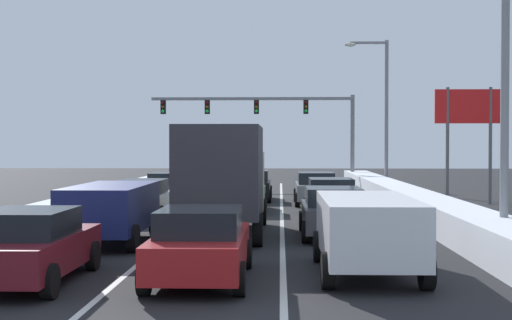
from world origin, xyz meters
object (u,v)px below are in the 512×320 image
Objects in this scene: traffic_light_gantry at (276,114)px; roadside_sign_right at (469,119)px; box_truck_center_lane_second at (224,174)px; sedan_white_left_lane_third at (143,199)px; sedan_green_center_lane_third at (243,193)px; suv_white_right_lane_nearest at (367,228)px; sedan_red_center_lane_nearest at (200,244)px; sedan_gray_right_lane_fourth at (316,188)px; suv_navy_left_lane_second at (111,208)px; street_lamp_right_mid at (381,102)px; sedan_silver_right_lane_third at (331,198)px; sedan_maroon_left_lane_nearest at (29,246)px; sedan_charcoal_right_lane_second at (333,212)px; sedan_charcoal_left_lane_fourth at (170,189)px; sedan_black_center_lane_fourth at (252,185)px; street_lamp_right_near at (491,66)px.

roadside_sign_right is (9.20, -15.92, -0.87)m from traffic_light_gantry.
sedan_white_left_lane_third is (-3.38, 4.68, -1.14)m from box_truck_center_lane_second.
sedan_green_center_lane_third is 5.11m from sedan_white_left_lane_third.
suv_white_right_lane_nearest is 0.35× the size of traffic_light_gantry.
box_truck_center_lane_second is (-0.10, 7.63, 1.14)m from sedan_red_center_lane_nearest.
sedan_gray_right_lane_fourth and sedan_green_center_lane_third have the same top height.
suv_navy_left_lane_second is 0.35× the size of traffic_light_gantry.
street_lamp_right_mid is (7.62, 13.60, 4.59)m from sedan_green_center_lane_third.
sedan_maroon_left_lane_nearest is at bearing -117.00° from sedan_silver_right_lane_third.
sedan_charcoal_right_lane_second and sedan_gray_right_lane_fourth have the same top height.
sedan_silver_right_lane_third is 7.17m from sedan_white_left_lane_third.
sedan_silver_right_lane_third is 0.92× the size of suv_navy_left_lane_second.
suv_navy_left_lane_second is at bearing -114.35° from street_lamp_right_mid.
sedan_red_center_lane_nearest is at bearing 6.08° from sedan_maroon_left_lane_nearest.
sedan_charcoal_left_lane_fourth is at bearing -135.99° from street_lamp_right_mid.
sedan_green_center_lane_third is 5.96m from sedan_black_center_lane_fourth.
traffic_light_gantry is (1.11, 13.97, 4.12)m from sedan_black_center_lane_fourth.
suv_white_right_lane_nearest reaches higher than sedan_maroon_left_lane_nearest.
sedan_charcoal_left_lane_fourth is at bearing 120.58° from sedan_charcoal_right_lane_second.
street_lamp_right_near is (6.87, -17.72, 4.09)m from sedan_black_center_lane_fourth.
sedan_silver_right_lane_third is 1.00× the size of sedan_maroon_left_lane_nearest.
traffic_light_gantry is (-1.94, 28.47, 4.12)m from sedan_charcoal_right_lane_second.
street_lamp_right_near reaches higher than sedan_charcoal_right_lane_second.
street_lamp_right_near is at bearing -7.92° from suv_navy_left_lane_second.
sedan_black_center_lane_fourth is at bearing 80.68° from sedan_maroon_left_lane_nearest.
sedan_maroon_left_lane_nearest is (-6.70, -7.80, 0.00)m from sedan_charcoal_right_lane_second.
box_truck_center_lane_second is 1.60× the size of sedan_maroon_left_lane_nearest.
sedan_red_center_lane_nearest is at bearing -90.25° from sedan_green_center_lane_third.
sedan_black_center_lane_fourth is (0.22, 21.93, 0.00)m from sedan_red_center_lane_nearest.
box_truck_center_lane_second reaches higher than sedan_silver_right_lane_third.
sedan_silver_right_lane_third is 0.32× the size of traffic_light_gantry.
street_lamp_right_mid is (7.69, 29.57, 4.59)m from sedan_red_center_lane_nearest.
suv_white_right_lane_nearest is at bearing -35.34° from suv_navy_left_lane_second.
sedan_silver_right_lane_third is (0.33, 6.01, 0.00)m from sedan_charcoal_right_lane_second.
street_lamp_right_near is (10.53, 4.57, 4.09)m from sedan_maroon_left_lane_nearest.
street_lamp_right_mid reaches higher than sedan_silver_right_lane_third.
sedan_gray_right_lane_fourth is 0.50× the size of street_lamp_right_mid.
sedan_gray_right_lane_fourth is at bearing -37.76° from sedan_black_center_lane_fourth.
street_lamp_right_mid is at bearing 75.74° from sedan_silver_right_lane_third.
street_lamp_right_near is at bearing -54.13° from sedan_charcoal_left_lane_fourth.
box_truck_center_lane_second is at bearing -109.55° from street_lamp_right_mid.
suv_navy_left_lane_second is at bearing -164.32° from sedan_charcoal_right_lane_second.
sedan_charcoal_left_lane_fourth is 18.46m from street_lamp_right_near.
traffic_light_gantry reaches higher than suv_navy_left_lane_second.
traffic_light_gantry is 2.55× the size of roadside_sign_right.
sedan_gray_right_lane_fourth is 1.00× the size of sedan_red_center_lane_nearest.
suv_navy_left_lane_second is 6.68m from sedan_white_left_lane_third.
sedan_charcoal_right_lane_second and sedan_red_center_lane_nearest have the same top height.
street_lamp_right_near is (5.77, -31.69, -0.04)m from traffic_light_gantry.
sedan_green_center_lane_third is (0.07, 15.97, 0.00)m from sedan_red_center_lane_nearest.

